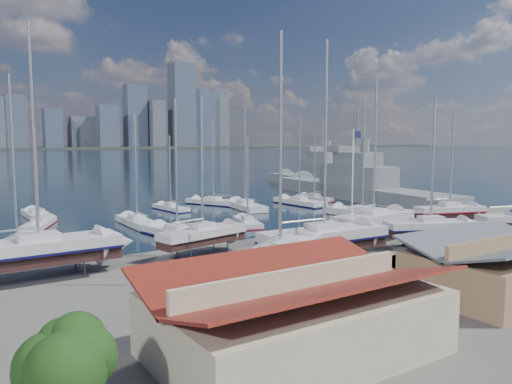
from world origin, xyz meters
TOP-DOWN VIEW (x-y plane):
  - ground at (0.00, -10.00)m, footprint 1400.00×1400.00m
  - shed_red at (-18.00, -26.00)m, footprint 14.70×9.45m
  - shed_grey at (0.00, -26.00)m, footprint 12.60×8.40m
  - sailboat_cradle_0 at (-26.30, -4.51)m, footprint 12.30×3.65m
  - sailboat_cradle_1 at (-11.80, -16.19)m, footprint 11.40×9.00m
  - sailboat_cradle_2 at (-12.17, -4.52)m, footprint 9.24×4.41m
  - sailboat_cradle_3 at (-4.68, -12.91)m, footprint 12.16×4.06m
  - sailboat_cradle_4 at (6.55, -8.00)m, footprint 11.17×4.40m
  - sailboat_cradle_5 at (8.73, -13.64)m, footprint 9.55×5.98m
  - sailboat_cradle_6 at (20.59, -7.38)m, footprint 9.12×5.23m
  - sailboat_moored_0 at (-26.43, 6.00)m, footprint 8.02×12.08m
  - sailboat_moored_1 at (-22.08, 20.17)m, footprint 5.68×8.82m
  - sailboat_moored_2 at (-20.98, 27.77)m, footprint 2.88×9.59m
  - sailboat_moored_3 at (-10.54, 4.78)m, footprint 4.75×11.00m
  - sailboat_moored_4 at (-11.52, 14.76)m, footprint 2.81×9.68m
  - sailboat_moored_5 at (-2.49, 25.00)m, footprint 3.09×8.17m
  - sailboat_moored_6 at (0.24, 7.33)m, footprint 4.52×8.08m
  - sailboat_moored_7 at (7.73, 19.87)m, footprint 4.78×11.21m
  - sailboat_moored_8 at (6.11, 27.23)m, footprint 6.69×10.04m
  - sailboat_moored_9 at (17.13, 4.06)m, footprint 4.87×11.97m
  - sailboat_moored_10 at (17.85, 19.16)m, footprint 3.46×10.51m
  - sailboat_moored_11 at (24.20, 22.87)m, footprint 2.36×8.14m
  - naval_ship_east at (32.42, 20.75)m, footprint 12.65×46.20m
  - naval_ship_west at (42.39, 41.92)m, footprint 8.65×38.40m
  - car_a at (-13.46, -19.93)m, footprint 2.05×4.16m
  - car_b at (-1.40, -19.48)m, footprint 5.00×3.28m
  - car_c at (-3.85, -19.31)m, footprint 3.10×5.66m
  - car_d at (3.61, -18.71)m, footprint 4.14×5.80m
  - tree at (-29.23, -27.38)m, footprint 3.30×3.30m
  - flagpole at (2.96, -8.49)m, footprint 1.05×0.12m

SIDE VIEW (x-z plane):
  - ground at x=0.00m, z-range 0.00..0.00m
  - sailboat_moored_8 at x=6.11m, z-range -7.03..7.64m
  - sailboat_moored_10 at x=17.85m, z-range -7.44..8.05m
  - sailboat_moored_1 at x=-22.08m, z-range -6.11..6.73m
  - sailboat_moored_3 at x=-10.54m, z-range -7.65..8.26m
  - sailboat_moored_11 at x=24.20m, z-range -5.76..6.38m
  - sailboat_moored_5 at x=-2.49m, z-range -5.65..6.27m
  - sailboat_moored_6 at x=0.24m, z-range -5.52..6.14m
  - sailboat_moored_0 at x=-26.43m, z-range -8.51..9.13m
  - sailboat_moored_4 at x=-11.52m, z-range -6.97..7.61m
  - sailboat_moored_2 at x=-20.98m, z-range -6.88..7.52m
  - sailboat_moored_7 at x=7.73m, z-range -7.88..8.52m
  - sailboat_moored_9 at x=17.13m, z-range -8.45..9.10m
  - car_a at x=-13.46m, z-range 0.00..1.36m
  - car_c at x=-3.85m, z-range 0.00..1.50m
  - car_b at x=-1.40m, z-range 0.00..1.56m
  - car_d at x=3.61m, z-range 0.00..1.56m
  - naval_ship_east at x=32.42m, z-range -7.39..10.72m
  - naval_ship_west at x=42.39m, z-range -7.04..10.38m
  - sailboat_cradle_6 at x=20.59m, z-range -5.19..9.16m
  - sailboat_cradle_2 at x=-12.17m, z-range -5.32..9.33m
  - sailboat_cradle_5 at x=8.73m, z-range -5.51..9.55m
  - shed_grey at x=0.00m, z-range 0.06..4.23m
  - sailboat_cradle_4 at x=6.55m, z-range -6.65..10.97m
  - sailboat_cradle_1 at x=-11.80m, z-range -7.01..11.40m
  - sailboat_cradle_3 at x=-4.68m, z-range -7.33..11.79m
  - sailboat_cradle_0 at x=-26.30m, z-range -7.50..12.00m
  - shed_red at x=-18.00m, z-range 0.07..4.57m
  - tree at x=-29.23m, z-range 0.68..5.39m
  - flagpole at x=2.96m, z-range 0.90..12.80m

